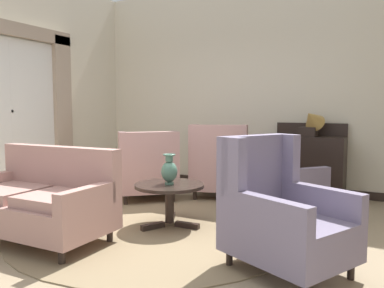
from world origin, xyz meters
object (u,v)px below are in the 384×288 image
gramophone (311,122)px  coffee_table (170,193)px  armchair_back_corner (220,168)px  armchair_near_window (147,171)px  side_table (269,182)px  sideboard (308,163)px  armchair_far_left (280,215)px  porcelain_vase (169,170)px  settee (40,201)px  armchair_beside_settee (275,181)px

gramophone → coffee_table: bearing=-117.0°
armchair_back_corner → armchair_near_window: armchair_back_corner is taller
side_table → sideboard: size_ratio=0.65×
armchair_far_left → sideboard: sideboard is taller
armchair_back_corner → armchair_near_window: bearing=19.4°
gramophone → porcelain_vase: bearing=-116.9°
gramophone → settee: bearing=-122.3°
armchair_back_corner → gramophone: 1.47m
armchair_beside_settee → armchair_far_left: bearing=146.7°
porcelain_vase → armchair_near_window: size_ratio=0.27×
armchair_far_left → coffee_table: bearing=93.1°
armchair_near_window → side_table: size_ratio=1.70×
coffee_table → armchair_beside_settee: 1.39m
armchair_far_left → armchair_near_window: 2.86m
porcelain_vase → armchair_beside_settee: 1.41m
porcelain_vase → armchair_back_corner: armchair_back_corner is taller
coffee_table → settee: 1.35m
armchair_beside_settee → gramophone: gramophone is taller
side_table → armchair_far_left: bearing=-69.5°
armchair_back_corner → armchair_far_left: armchair_back_corner is taller
coffee_table → armchair_far_left: size_ratio=0.68×
sideboard → gramophone: 0.62m
armchair_beside_settee → armchair_back_corner: size_ratio=1.07×
coffee_table → porcelain_vase: bearing=-105.7°
armchair_near_window → sideboard: sideboard is taller
settee → armchair_back_corner: size_ratio=1.38×
settee → armchair_far_left: armchair_far_left is taller
coffee_table → porcelain_vase: size_ratio=2.30×
porcelain_vase → side_table: 1.24m
sideboard → gramophone: bearing=-62.1°
coffee_table → sideboard: bearing=64.8°
armchair_beside_settee → coffee_table: bearing=89.3°
porcelain_vase → armchair_near_window: bearing=135.4°
settee → armchair_beside_settee: size_ratio=1.29×
side_table → sideboard: bearing=83.1°
armchair_far_left → armchair_near_window: (-2.40, 1.55, -0.03)m
armchair_beside_settee → side_table: armchair_beside_settee is taller
coffee_table → gramophone: 2.50m
armchair_far_left → side_table: armchair_far_left is taller
settee → gramophone: (1.98, 3.13, 0.73)m
side_table → settee: bearing=-133.7°
sideboard → gramophone: gramophone is taller
settee → armchair_far_left: size_ratio=1.35×
porcelain_vase → armchair_near_window: 1.41m
settee → side_table: (1.77, 1.85, 0.04)m
armchair_beside_settee → armchair_near_window: bearing=41.6°
coffee_table → gramophone: gramophone is taller
coffee_table → armchair_back_corner: (-0.11, 1.61, 0.06)m
armchair_far_left → sideboard: size_ratio=1.03×
coffee_table → side_table: size_ratio=1.08×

